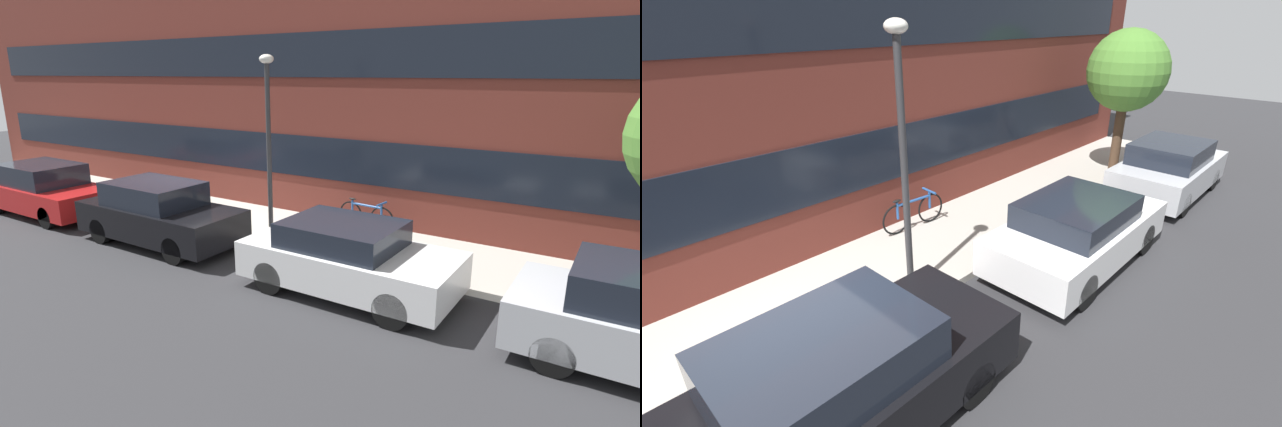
{
  "view_description": "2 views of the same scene",
  "coord_description": "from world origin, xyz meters",
  "views": [
    {
      "loc": [
        9.23,
        -8.46,
        3.91
      ],
      "look_at": [
        3.5,
        0.47,
        0.91
      ],
      "focal_mm": 28.0,
      "sensor_mm": 36.0,
      "label": 1
    },
    {
      "loc": [
        -1.6,
        -4.3,
        4.3
      ],
      "look_at": [
        3.16,
        0.11,
        1.31
      ],
      "focal_mm": 24.0,
      "sensor_mm": 36.0,
      "label": 2
    }
  ],
  "objects": [
    {
      "name": "lamp_post",
      "position": [
        2.19,
        0.37,
        2.74
      ],
      "size": [
        0.32,
        0.32,
        4.16
      ],
      "color": "#2D2D30",
      "rests_on": "sidewalk_strip"
    },
    {
      "name": "parked_car_white",
      "position": [
        5.07,
        -1.05,
        0.68
      ],
      "size": [
        3.91,
        1.81,
        1.34
      ],
      "color": "silver",
      "rests_on": "ground_plane"
    },
    {
      "name": "parked_car_red",
      "position": [
        -4.8,
        -1.05,
        0.7
      ],
      "size": [
        4.27,
        1.79,
        1.44
      ],
      "color": "#AD1919",
      "rests_on": "ground_plane"
    },
    {
      "name": "rowhouse_facade",
      "position": [
        0.0,
        3.01,
        3.96
      ],
      "size": [
        28.0,
        1.02,
        7.9
      ],
      "color": "maroon",
      "rests_on": "ground_plane"
    },
    {
      "name": "parked_car_black",
      "position": [
        -0.0,
        -1.05,
        0.72
      ],
      "size": [
        4.07,
        1.7,
        1.47
      ],
      "color": "black",
      "rests_on": "ground_plane"
    },
    {
      "name": "fire_hydrant",
      "position": [
        -5.07,
        0.35,
        0.52
      ],
      "size": [
        0.49,
        0.27,
        0.77
      ],
      "color": "gold",
      "rests_on": "sidewalk_strip"
    },
    {
      "name": "bicycle",
      "position": [
        3.8,
        2.11,
        0.52
      ],
      "size": [
        1.57,
        0.44,
        0.76
      ],
      "rotation": [
        0.0,
        0.0,
        -0.08
      ],
      "color": "black",
      "rests_on": "sidewalk_strip"
    },
    {
      "name": "sidewalk_strip",
      "position": [
        0.0,
        1.29,
        0.07
      ],
      "size": [
        28.0,
        2.57,
        0.14
      ],
      "color": "#A8A399",
      "rests_on": "ground_plane"
    },
    {
      "name": "ground_plane",
      "position": [
        0.0,
        0.0,
        0.0
      ],
      "size": [
        56.0,
        56.0,
        0.0
      ],
      "primitive_type": "plane",
      "color": "#2B2B2D"
    }
  ]
}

